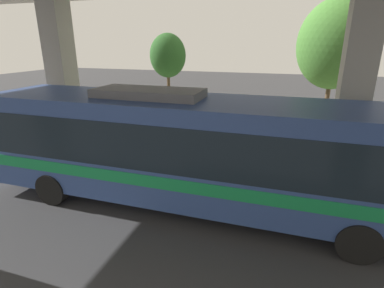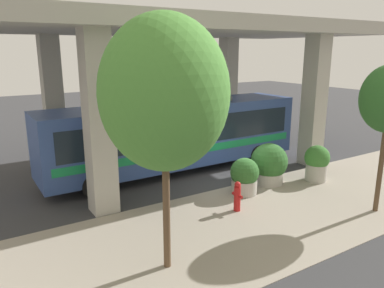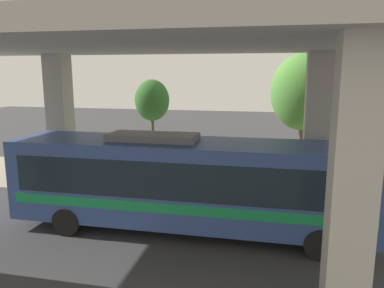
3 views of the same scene
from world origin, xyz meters
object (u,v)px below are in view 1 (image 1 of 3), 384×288
object	(u,v)px
planter_front	(200,141)
street_tree_near	(335,45)
bus	(190,146)
planter_back	(161,136)
planter_middle	(129,128)
street_tree_far	(168,56)
fire_hydrant	(234,139)

from	to	relation	value
planter_front	street_tree_near	distance (m)	7.14
bus	street_tree_near	xyz separation A→B (m)	(-7.02, 4.27, 2.76)
bus	planter_back	size ratio (longest dim) A/B	6.96
bus	planter_front	distance (m)	4.30
bus	planter_front	world-z (taller)	bus
planter_middle	planter_front	bearing A→B (deg)	82.22
bus	planter_front	size ratio (longest dim) A/B	8.36
planter_middle	street_tree_far	distance (m)	4.69
planter_middle	street_tree_near	xyz separation A→B (m)	(-2.48, 8.85, 3.82)
fire_hydrant	planter_back	distance (m)	3.36
fire_hydrant	planter_middle	size ratio (longest dim) A/B	0.69
planter_middle	street_tree_near	bearing A→B (deg)	105.64
fire_hydrant	planter_front	world-z (taller)	planter_front
bus	fire_hydrant	distance (m)	5.39
planter_back	street_tree_far	world-z (taller)	street_tree_far
bus	planter_middle	xyz separation A→B (m)	(-4.55, -4.58, -1.06)
bus	street_tree_near	distance (m)	8.67
fire_hydrant	planter_middle	distance (m)	5.05
bus	planter_front	bearing A→B (deg)	-167.70
planter_middle	street_tree_far	world-z (taller)	street_tree_far
bus	planter_front	xyz separation A→B (m)	(-4.04, -0.88, -1.17)
fire_hydrant	planter_front	bearing A→B (deg)	-48.06
planter_middle	street_tree_far	xyz separation A→B (m)	(-3.34, 0.73, 3.22)
planter_front	planter_back	xyz separation A→B (m)	(0.36, -1.67, 0.14)
planter_back	fire_hydrant	bearing A→B (deg)	117.22
fire_hydrant	street_tree_far	xyz separation A→B (m)	(-2.68, -4.27, 3.50)
bus	planter_back	distance (m)	4.60
street_tree_near	street_tree_far	xyz separation A→B (m)	(-0.86, -8.12, -0.61)
fire_hydrant	street_tree_near	size ratio (longest dim) A/B	0.17
fire_hydrant	street_tree_near	xyz separation A→B (m)	(-1.82, 3.85, 4.10)
bus	street_tree_far	bearing A→B (deg)	-153.96
bus	street_tree_near	bearing A→B (deg)	148.69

